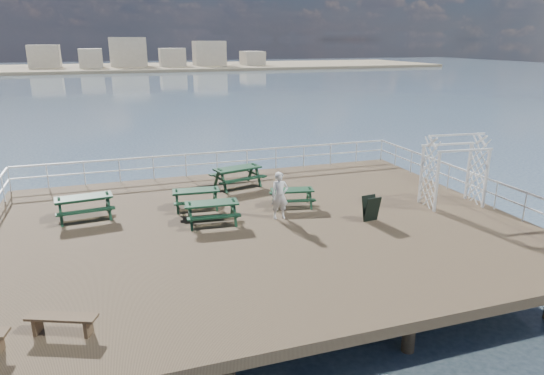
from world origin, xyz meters
The scene contains 12 objects.
ground centered at (0.00, 0.00, -0.15)m, with size 18.00×14.00×0.30m, color brown.
sea_backdrop centered at (12.54, 134.07, -0.51)m, with size 300.00×300.00×9.20m.
railing centered at (-0.07, 2.57, 0.87)m, with size 17.77×13.76×1.10m.
picnic_table_a centered at (-5.76, 2.47, 0.60)m, with size 2.07×1.73×0.94m.
picnic_table_b centered at (-1.81, 2.28, 0.54)m, with size 1.84×1.54×0.84m.
picnic_table_c centered at (0.40, 4.55, 0.62)m, with size 2.33×2.04×0.98m.
picnic_table_d centered at (-1.57, 0.54, 0.56)m, with size 1.92×1.59×0.88m.
picnic_table_e centered at (1.70, 1.34, 0.50)m, with size 1.82×1.58×0.78m.
flat_bench_near centered at (-6.00, -4.95, 0.33)m, with size 1.54×0.92×0.44m.
trellis_arbor centered at (7.60, -0.42, 1.23)m, with size 2.34×1.41×2.78m.
sandwich_board centered at (3.78, -0.98, 0.45)m, with size 0.60×0.47×0.92m.
person centered at (0.83, 0.28, 0.85)m, with size 0.62×0.41×1.70m, color white.
Camera 1 is at (-4.62, -15.07, 6.13)m, focal length 32.00 mm.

